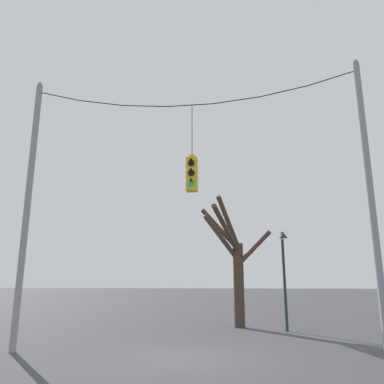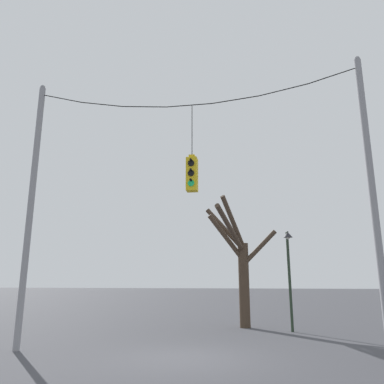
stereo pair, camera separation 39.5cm
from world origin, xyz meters
TOP-DOWN VIEW (x-y plane):
  - ground_plane at (0.00, 0.00)m, footprint 200.00×200.00m
  - utility_pole_left at (-5.35, 0.28)m, footprint 0.21×0.21m
  - utility_pole_right at (5.35, 0.28)m, footprint 0.21×0.21m
  - span_wire at (0.00, 0.28)m, footprint 10.71×0.03m
  - traffic_light_near_right_pole at (0.10, 0.28)m, footprint 0.34×0.58m
  - street_lamp at (3.39, 6.04)m, footprint 0.39×0.69m
  - bare_tree at (1.23, 7.08)m, footprint 3.41×3.24m

SIDE VIEW (x-z plane):
  - ground_plane at x=0.00m, z-range 0.00..0.00m
  - street_lamp at x=3.39m, z-range 0.81..5.01m
  - bare_tree at x=1.23m, z-range -0.07..5.89m
  - utility_pole_left at x=-5.35m, z-range -0.01..8.94m
  - utility_pole_right at x=5.35m, z-range -0.01..8.94m
  - traffic_light_near_right_pole at x=0.10m, z-range 3.91..6.82m
  - span_wire at x=0.00m, z-range 7.57..8.45m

